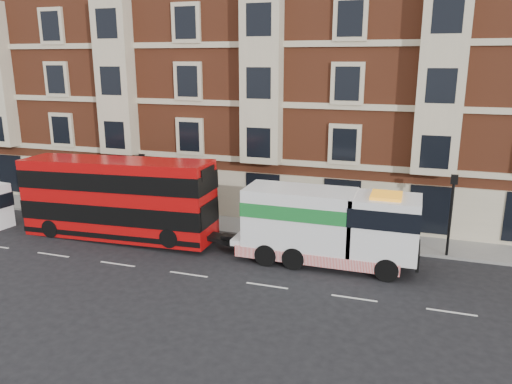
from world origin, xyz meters
TOP-DOWN VIEW (x-y plane):
  - ground at (0.00, 0.00)m, footprint 120.00×120.00m
  - sidewalk at (0.00, 7.50)m, footprint 90.00×3.00m
  - victorian_terrace at (0.50, 15.00)m, footprint 45.00×12.00m
  - lamp_post_west at (-6.00, 6.20)m, footprint 0.35×0.15m
  - lamp_post_east at (12.00, 6.20)m, footprint 0.35×0.15m
  - double_decker_bus at (-6.09, 3.43)m, footprint 11.51×2.64m
  - tow_truck at (5.97, 3.43)m, footprint 9.22×2.72m
  - pedestrian at (-11.28, 6.29)m, footprint 0.79×0.66m

SIDE VIEW (x-z plane):
  - ground at x=0.00m, z-range 0.00..0.00m
  - sidewalk at x=0.00m, z-range 0.00..0.15m
  - pedestrian at x=-11.28m, z-range 0.15..2.01m
  - tow_truck at x=5.97m, z-range 0.12..3.96m
  - double_decker_bus at x=-6.09m, z-range 0.14..4.80m
  - lamp_post_west at x=-6.00m, z-range 0.50..4.85m
  - lamp_post_east at x=12.00m, z-range 0.50..4.85m
  - victorian_terrace at x=0.50m, z-range -0.13..20.27m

